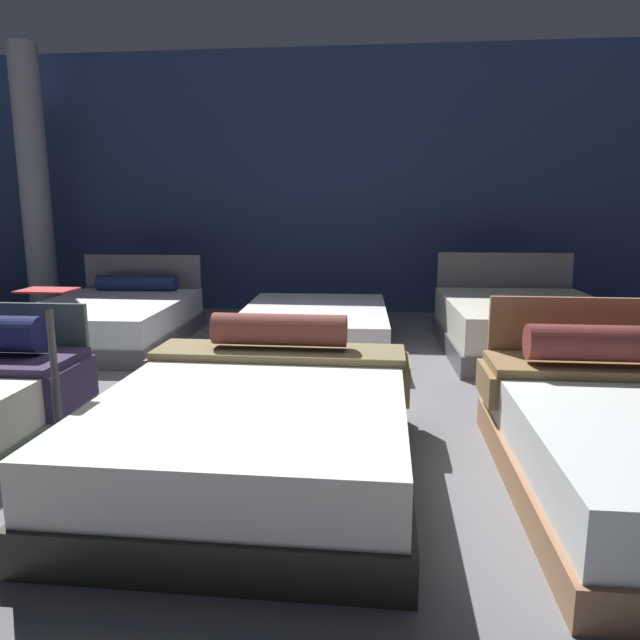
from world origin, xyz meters
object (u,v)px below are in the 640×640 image
(bed_4, at_px, (315,329))
(price_sign, at_px, (57,401))
(bed_1, at_px, (257,431))
(bed_5, at_px, (525,326))
(support_pillar, at_px, (34,183))
(bed_3, at_px, (112,321))

(bed_4, distance_m, price_sign, 3.15)
(bed_1, distance_m, bed_4, 2.92)
(bed_5, relative_size, support_pillar, 0.60)
(bed_1, distance_m, price_sign, 1.14)
(bed_1, bearing_deg, support_pillar, 131.07)
(bed_5, xyz_separation_m, price_sign, (-3.24, -3.05, 0.13))
(bed_1, relative_size, support_pillar, 0.57)
(bed_3, bearing_deg, price_sign, -71.77)
(price_sign, bearing_deg, bed_1, 1.18)
(bed_1, height_order, bed_5, bed_5)
(bed_5, distance_m, price_sign, 4.45)
(bed_1, distance_m, bed_5, 3.68)
(bed_3, height_order, price_sign, price_sign)
(bed_3, relative_size, support_pillar, 0.62)
(bed_4, bearing_deg, bed_1, -91.99)
(price_sign, xyz_separation_m, support_pillar, (-2.85, 4.62, 1.35))
(price_sign, bearing_deg, support_pillar, 121.68)
(support_pillar, bearing_deg, price_sign, -58.32)
(bed_1, xyz_separation_m, price_sign, (-1.13, -0.02, 0.14))
(bed_5, bearing_deg, bed_3, 177.85)
(bed_1, distance_m, bed_3, 3.73)
(bed_5, relative_size, price_sign, 2.03)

